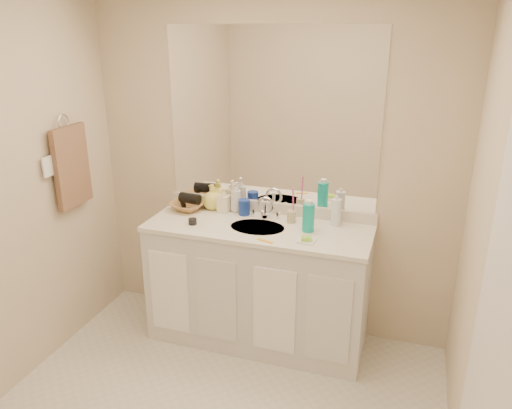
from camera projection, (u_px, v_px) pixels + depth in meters
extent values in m
cube|color=beige|center=(271.00, 169.00, 3.49)|extent=(2.60, 0.02, 2.40)
cube|color=beige|center=(493.00, 285.00, 1.95)|extent=(0.02, 2.60, 2.40)
cube|color=silver|center=(258.00, 285.00, 3.51)|extent=(1.50, 0.55, 0.85)
cube|color=white|center=(258.00, 228.00, 3.36)|extent=(1.52, 0.57, 0.03)
cube|color=silver|center=(270.00, 207.00, 3.57)|extent=(1.52, 0.03, 0.08)
cylinder|color=beige|center=(257.00, 229.00, 3.34)|extent=(0.37, 0.37, 0.02)
cylinder|color=silver|center=(265.00, 210.00, 3.48)|extent=(0.02, 0.02, 0.11)
cube|color=white|center=(271.00, 118.00, 3.36)|extent=(1.48, 0.01, 1.20)
cylinder|color=navy|center=(244.00, 207.00, 3.53)|extent=(0.10, 0.10, 0.11)
cylinder|color=#C7B68C|center=(291.00, 217.00, 3.40)|extent=(0.07, 0.07, 0.08)
cylinder|color=#E23B97|center=(293.00, 202.00, 3.36)|extent=(0.01, 0.04, 0.20)
cylinder|color=#0DA69C|center=(308.00, 218.00, 3.24)|extent=(0.08, 0.08, 0.19)
cylinder|color=white|center=(336.00, 212.00, 3.34)|extent=(0.07, 0.07, 0.18)
cube|color=white|center=(306.00, 241.00, 3.10)|extent=(0.11, 0.09, 0.01)
cube|color=#96DA35|center=(306.00, 239.00, 3.10)|extent=(0.07, 0.06, 0.02)
cube|color=gold|center=(265.00, 241.00, 3.12)|extent=(0.12, 0.06, 0.00)
cylinder|color=black|center=(193.00, 221.00, 3.38)|extent=(0.07, 0.07, 0.04)
imported|color=silver|center=(236.00, 197.00, 3.58)|extent=(0.11, 0.11, 0.22)
imported|color=#F7ECC9|center=(224.00, 200.00, 3.58)|extent=(0.08, 0.08, 0.18)
imported|color=#EAE15B|center=(213.00, 197.00, 3.63)|extent=(0.19, 0.19, 0.19)
imported|color=#A57542|center=(188.00, 206.00, 3.64)|extent=(0.28, 0.28, 0.06)
cylinder|color=black|center=(190.00, 198.00, 3.61)|extent=(0.16, 0.10, 0.08)
torus|color=silver|center=(63.00, 122.00, 3.28)|extent=(0.01, 0.11, 0.11)
cube|color=brown|center=(72.00, 167.00, 3.37)|extent=(0.04, 0.32, 0.55)
cube|color=white|center=(48.00, 167.00, 3.19)|extent=(0.01, 0.08, 0.13)
cube|color=white|center=(490.00, 375.00, 1.75)|extent=(0.02, 0.82, 2.00)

